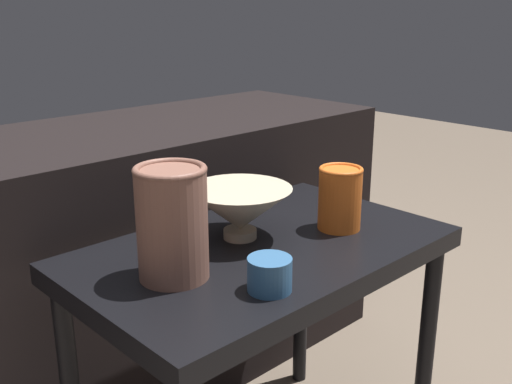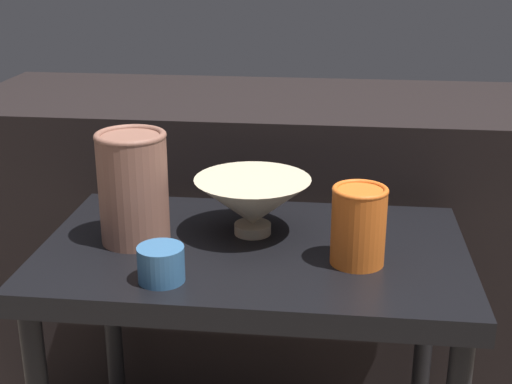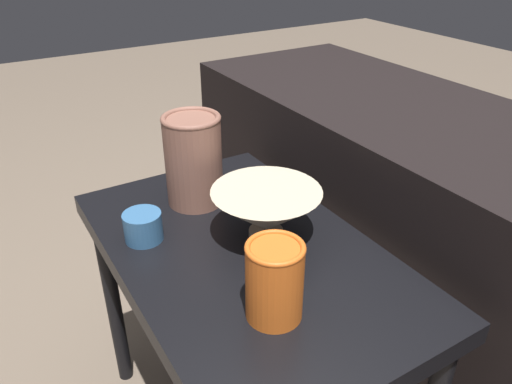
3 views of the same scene
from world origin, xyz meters
name	(u,v)px [view 1 (image 1 of 3)]	position (x,y,z in m)	size (l,w,h in m)	color
table	(262,276)	(0.00, 0.00, 0.48)	(0.73, 0.44, 0.55)	black
couch_backdrop	(124,260)	(0.00, 0.52, 0.35)	(1.45, 0.50, 0.70)	black
bowl	(240,209)	(-0.01, 0.05, 0.61)	(0.21, 0.21, 0.10)	#C1B293
vase_textured_left	(171,221)	(-0.21, 0.00, 0.65)	(0.12, 0.12, 0.19)	brown
vase_colorful_right	(340,197)	(0.17, -0.05, 0.62)	(0.09, 0.09, 0.13)	orange
cup	(270,274)	(-0.13, -0.15, 0.58)	(0.07, 0.07, 0.06)	#33608E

